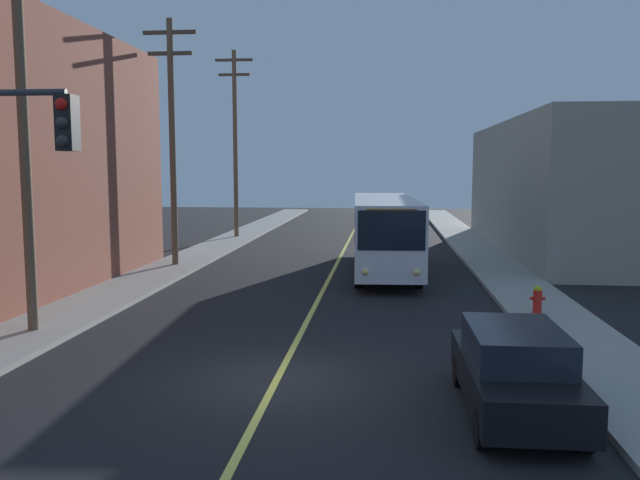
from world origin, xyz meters
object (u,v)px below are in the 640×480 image
city_bus (384,230)px  parked_car_black (515,370)px  fire_hydrant (538,299)px  utility_pole_near (22,97)px  utility_pole_far (235,136)px  utility_pole_mid (172,132)px

city_bus → parked_car_black: (2.44, -16.59, -0.98)m
fire_hydrant → utility_pole_near: bearing=-166.4°
parked_car_black → utility_pole_near: 13.79m
utility_pole_far → fire_hydrant: utility_pole_far is taller
utility_pole_far → city_bus: bearing=-52.1°
utility_pole_near → utility_pole_far: bearing=90.2°
utility_pole_near → utility_pole_mid: utility_pole_near is taller
city_bus → utility_pole_far: size_ratio=1.05×
city_bus → parked_car_black: 16.80m
utility_pole_mid → utility_pole_near: bearing=-89.7°
utility_pole_near → utility_pole_far: utility_pole_far is taller
utility_pole_near → city_bus: bearing=52.2°
utility_pole_near → fire_hydrant: (14.04, 3.40, -5.75)m
parked_car_black → utility_pole_mid: utility_pole_mid is taller
utility_pole_far → fire_hydrant: (14.12, -20.83, -5.94)m
utility_pole_near → utility_pole_mid: size_ratio=1.04×
parked_car_black → utility_pole_far: size_ratio=0.38×
utility_pole_far → fire_hydrant: size_ratio=13.91×
parked_car_black → utility_pole_mid: size_ratio=0.41×
city_bus → utility_pole_near: 15.97m
city_bus → utility_pole_far: (-9.47, 12.14, 4.70)m
utility_pole_mid → fire_hydrant: (14.10, -8.62, -5.52)m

